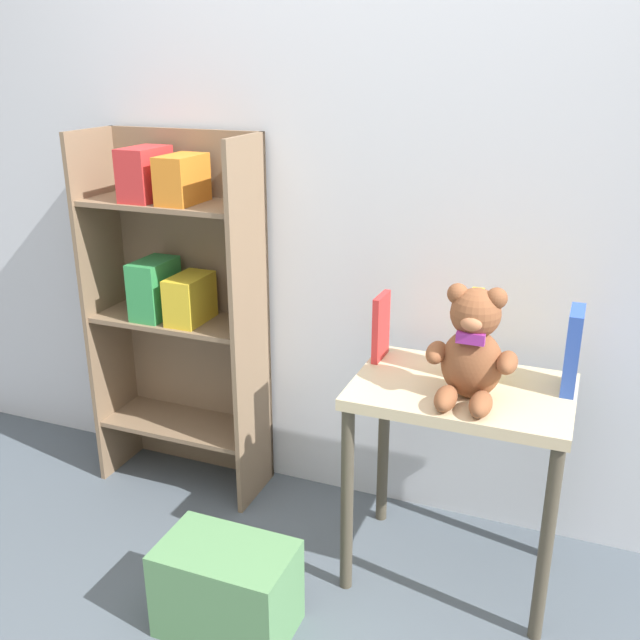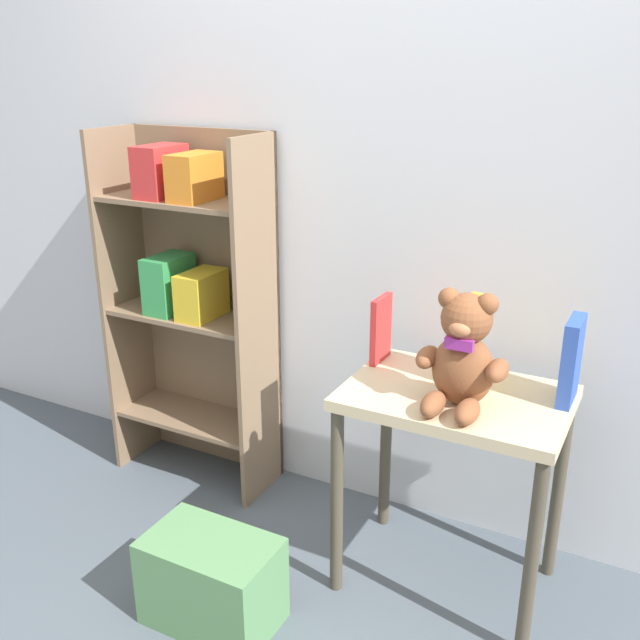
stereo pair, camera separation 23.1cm
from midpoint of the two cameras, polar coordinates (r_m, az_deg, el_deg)
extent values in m
cube|color=silver|center=(2.43, 9.41, 11.41)|extent=(4.80, 0.06, 2.50)
cube|color=#7F664C|center=(2.94, -13.06, 1.34)|extent=(0.02, 0.28, 1.37)
cube|color=#7F664C|center=(2.59, -2.41, -0.69)|extent=(0.02, 0.28, 1.37)
cube|color=#7F664C|center=(2.86, -6.55, 1.18)|extent=(0.64, 0.02, 1.37)
cube|color=#7F664C|center=(2.93, -7.65, -7.73)|extent=(0.61, 0.26, 0.02)
cube|color=#7F664C|center=(2.75, -8.07, 0.39)|extent=(0.61, 0.26, 0.02)
cube|color=#7F664C|center=(2.64, -8.54, 9.41)|extent=(0.61, 0.26, 0.02)
cube|color=red|center=(2.66, -10.18, 11.61)|extent=(0.12, 0.20, 0.19)
cube|color=orange|center=(2.57, -7.44, 11.25)|extent=(0.12, 0.20, 0.17)
cube|color=#33934C|center=(2.75, -9.64, 2.85)|extent=(0.12, 0.20, 0.22)
cube|color=gold|center=(2.67, -7.03, 1.99)|extent=(0.12, 0.20, 0.17)
cube|color=beige|center=(2.19, 13.87, -6.15)|extent=(0.65, 0.45, 0.04)
cylinder|color=#494233|center=(2.27, 4.36, -14.42)|extent=(0.04, 0.04, 0.64)
cylinder|color=#494233|center=(2.16, 19.70, -17.82)|extent=(0.04, 0.04, 0.64)
cylinder|color=#494233|center=(2.58, 7.89, -9.95)|extent=(0.04, 0.04, 0.64)
cylinder|color=#494233|center=(2.48, 21.15, -12.58)|extent=(0.04, 0.04, 0.64)
ellipsoid|color=brown|center=(2.07, 14.53, -3.96)|extent=(0.18, 0.14, 0.21)
sphere|color=brown|center=(2.02, 14.91, 0.06)|extent=(0.14, 0.14, 0.14)
sphere|color=brown|center=(2.01, 13.55, 1.65)|extent=(0.06, 0.06, 0.06)
sphere|color=brown|center=(1.99, 16.54, 1.17)|extent=(0.06, 0.06, 0.06)
ellipsoid|color=#B56E48|center=(1.96, 14.47, -0.77)|extent=(0.06, 0.04, 0.04)
ellipsoid|color=brown|center=(2.07, 11.79, -2.99)|extent=(0.06, 0.11, 0.06)
ellipsoid|color=brown|center=(2.03, 17.23, -3.95)|extent=(0.06, 0.11, 0.06)
ellipsoid|color=brown|center=(2.02, 12.30, -6.67)|extent=(0.06, 0.13, 0.06)
ellipsoid|color=brown|center=(2.00, 15.00, -7.19)|extent=(0.06, 0.13, 0.06)
cube|color=#992D93|center=(1.98, 14.38, -1.95)|extent=(0.08, 0.02, 0.03)
cube|color=red|center=(2.31, 7.76, -0.78)|extent=(0.02, 0.12, 0.22)
cube|color=gold|center=(2.21, 14.80, -1.63)|extent=(0.04, 0.12, 0.27)
cube|color=#2D51B7|center=(2.18, 22.38, -3.10)|extent=(0.04, 0.14, 0.25)
cube|color=#568956|center=(2.27, -5.60, -20.17)|extent=(0.39, 0.25, 0.28)
camera|label=1|loc=(0.12, -87.14, 1.05)|focal=40.00mm
camera|label=2|loc=(0.12, 92.86, -1.05)|focal=40.00mm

